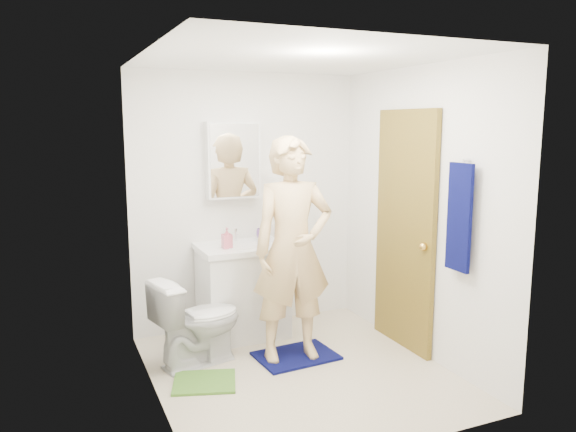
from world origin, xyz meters
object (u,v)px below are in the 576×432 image
(toilet, at_px, (198,320))
(toothbrush_cup, at_px, (263,234))
(towel, at_px, (459,217))
(medicine_cabinet, at_px, (233,160))
(man, at_px, (293,249))
(soap_dispenser, at_px, (227,238))
(vanity_cabinet, at_px, (243,293))

(toilet, xyz_separation_m, toothbrush_cup, (0.79, 0.58, 0.54))
(towel, bearing_deg, medicine_cabinet, 124.61)
(medicine_cabinet, xyz_separation_m, towel, (1.18, -1.71, -0.35))
(man, bearing_deg, soap_dispenser, 126.85)
(medicine_cabinet, xyz_separation_m, man, (0.20, -0.90, -0.67))
(vanity_cabinet, relative_size, soap_dispenser, 4.38)
(medicine_cabinet, distance_m, man, 1.14)
(vanity_cabinet, relative_size, man, 0.44)
(toothbrush_cup, bearing_deg, towel, -60.29)
(toothbrush_cup, bearing_deg, man, -94.08)
(toothbrush_cup, distance_m, man, 0.81)
(medicine_cabinet, distance_m, toilet, 1.51)
(soap_dispenser, bearing_deg, toilet, -134.89)
(vanity_cabinet, distance_m, towel, 2.08)
(vanity_cabinet, distance_m, man, 0.88)
(medicine_cabinet, relative_size, soap_dispenser, 3.83)
(vanity_cabinet, relative_size, medicine_cabinet, 1.14)
(toothbrush_cup, xyz_separation_m, man, (-0.06, -0.81, 0.03))
(towel, relative_size, man, 0.44)
(soap_dispenser, bearing_deg, vanity_cabinet, 25.25)
(toilet, xyz_separation_m, soap_dispenser, (0.37, 0.37, 0.58))
(toilet, distance_m, soap_dispenser, 0.78)
(medicine_cabinet, bearing_deg, man, -77.44)
(toilet, distance_m, man, 0.96)
(man, bearing_deg, vanity_cabinet, 112.01)
(toilet, relative_size, man, 0.40)
(toilet, height_order, soap_dispenser, soap_dispenser)
(towel, height_order, toothbrush_cup, towel)
(toilet, bearing_deg, soap_dispenser, -58.91)
(toilet, bearing_deg, medicine_cabinet, -52.44)
(toilet, xyz_separation_m, man, (0.74, -0.23, 0.57))
(vanity_cabinet, height_order, soap_dispenser, soap_dispenser)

